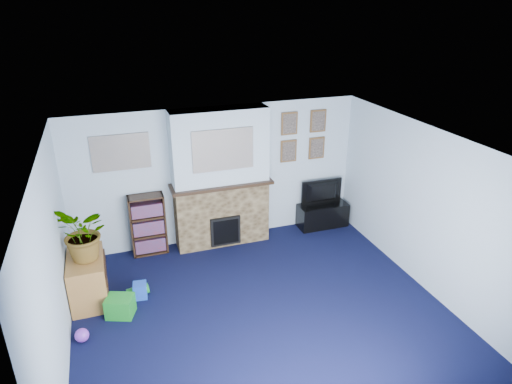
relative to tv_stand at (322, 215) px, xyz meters
name	(u,v)px	position (x,y,z in m)	size (l,w,h in m)	color
floor	(261,310)	(-1.95, -2.03, -0.23)	(5.00, 4.50, 0.01)	black
ceiling	(262,146)	(-1.95, -2.03, 2.17)	(5.00, 4.50, 0.01)	white
wall_back	(218,175)	(-1.95, 0.22, 0.97)	(5.00, 0.04, 2.40)	silver
wall_front	(348,354)	(-1.95, -4.28, 0.97)	(5.00, 0.04, 2.40)	silver
wall_left	(53,269)	(-4.45, -2.03, 0.97)	(0.04, 4.50, 2.40)	silver
wall_right	(423,208)	(0.55, -2.03, 0.97)	(0.04, 4.50, 2.40)	silver
chimney_breast	(221,180)	(-1.95, 0.02, 0.96)	(1.72, 0.50, 2.40)	brown
collage_main	(223,150)	(-1.95, -0.19, 1.55)	(1.00, 0.03, 0.68)	gray
collage_left	(121,152)	(-3.50, 0.21, 1.55)	(0.90, 0.03, 0.58)	gray
portrait_tl	(289,124)	(-0.65, 0.20, 1.77)	(0.30, 0.03, 0.40)	brown
portrait_tr	(318,121)	(-0.10, 0.20, 1.77)	(0.30, 0.03, 0.40)	brown
portrait_bl	(288,151)	(-0.65, 0.20, 1.27)	(0.30, 0.03, 0.40)	brown
portrait_br	(317,148)	(-0.10, 0.20, 1.27)	(0.30, 0.03, 0.40)	brown
tv_stand	(322,215)	(0.00, 0.00, 0.00)	(0.93, 0.39, 0.44)	black
television	(323,193)	(0.00, 0.02, 0.45)	(0.80, 0.10, 0.46)	black
bookshelf	(148,226)	(-3.21, 0.08, 0.28)	(0.58, 0.28, 1.05)	black
sideboard	(88,278)	(-4.19, -0.98, 0.12)	(0.49, 0.88, 0.68)	#A06C33
potted_plant	(84,233)	(-4.14, -1.03, 0.86)	(0.73, 0.63, 0.81)	#26661E
mantel_clock	(218,179)	(-2.02, -0.03, 1.00)	(0.10, 0.06, 0.14)	gold
mantel_candle	(235,177)	(-1.72, -0.03, 1.01)	(0.05, 0.05, 0.15)	#B2BFC6
mantel_teddy	(190,183)	(-2.49, -0.03, 0.99)	(0.13, 0.13, 0.13)	gray
mantel_can	(261,175)	(-1.25, -0.03, 0.99)	(0.06, 0.06, 0.12)	blue
green_crate	(120,306)	(-3.80, -1.50, -0.08)	(0.36, 0.28, 0.28)	#198C26
toy_ball	(82,335)	(-4.30, -1.87, -0.14)	(0.18, 0.18, 0.18)	purple
toy_block	(140,291)	(-3.50, -1.18, -0.12)	(0.19, 0.19, 0.23)	blue
toy_tube	(138,291)	(-3.53, -1.11, -0.15)	(0.15, 0.15, 0.32)	#198C26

